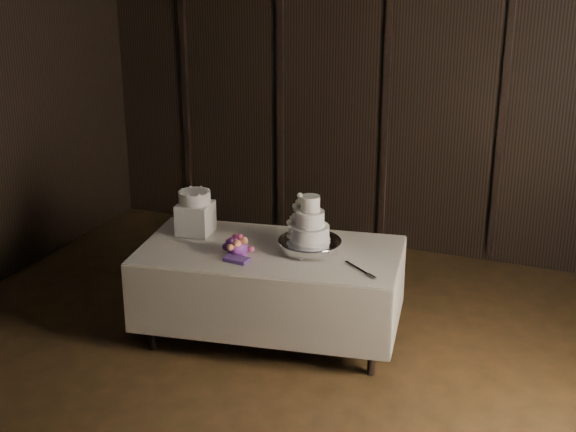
{
  "coord_description": "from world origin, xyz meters",
  "views": [
    {
      "loc": [
        1.99,
        -3.94,
        3.08
      ],
      "look_at": [
        -0.12,
        1.26,
        1.05
      ],
      "focal_mm": 50.0,
      "sensor_mm": 36.0,
      "label": 1
    }
  ],
  "objects_px": {
    "cake_stand": "(310,246)",
    "display_table": "(270,290)",
    "wedding_cake": "(306,223)",
    "small_cake": "(195,197)",
    "box_pedestal": "(195,218)",
    "bouquet": "(238,247)"
  },
  "relations": [
    {
      "from": "display_table",
      "to": "cake_stand",
      "type": "xyz_separation_m",
      "value": [
        0.3,
        0.07,
        0.39
      ]
    },
    {
      "from": "wedding_cake",
      "to": "small_cake",
      "type": "distance_m",
      "value": 0.96
    },
    {
      "from": "cake_stand",
      "to": "display_table",
      "type": "bearing_deg",
      "value": -166.01
    },
    {
      "from": "bouquet",
      "to": "box_pedestal",
      "type": "xyz_separation_m",
      "value": [
        -0.51,
        0.29,
        0.06
      ]
    },
    {
      "from": "display_table",
      "to": "small_cake",
      "type": "distance_m",
      "value": 0.95
    },
    {
      "from": "cake_stand",
      "to": "box_pedestal",
      "type": "xyz_separation_m",
      "value": [
        -0.99,
        0.02,
        0.08
      ]
    },
    {
      "from": "cake_stand",
      "to": "box_pedestal",
      "type": "distance_m",
      "value": 0.99
    },
    {
      "from": "cake_stand",
      "to": "wedding_cake",
      "type": "distance_m",
      "value": 0.19
    },
    {
      "from": "bouquet",
      "to": "small_cake",
      "type": "xyz_separation_m",
      "value": [
        -0.51,
        0.29,
        0.24
      ]
    },
    {
      "from": "wedding_cake",
      "to": "display_table",
      "type": "bearing_deg",
      "value": -170.16
    },
    {
      "from": "box_pedestal",
      "to": "small_cake",
      "type": "xyz_separation_m",
      "value": [
        0.0,
        0.0,
        0.18
      ]
    },
    {
      "from": "display_table",
      "to": "small_cake",
      "type": "bearing_deg",
      "value": 162.56
    },
    {
      "from": "wedding_cake",
      "to": "bouquet",
      "type": "distance_m",
      "value": 0.54
    },
    {
      "from": "display_table",
      "to": "box_pedestal",
      "type": "relative_size",
      "value": 8.2
    },
    {
      "from": "display_table",
      "to": "wedding_cake",
      "type": "distance_m",
      "value": 0.64
    },
    {
      "from": "wedding_cake",
      "to": "box_pedestal",
      "type": "xyz_separation_m",
      "value": [
        -0.96,
        0.04,
        -0.1
      ]
    },
    {
      "from": "display_table",
      "to": "small_cake",
      "type": "height_order",
      "value": "small_cake"
    },
    {
      "from": "cake_stand",
      "to": "small_cake",
      "type": "bearing_deg",
      "value": 178.61
    },
    {
      "from": "box_pedestal",
      "to": "wedding_cake",
      "type": "bearing_deg",
      "value": -2.3
    },
    {
      "from": "box_pedestal",
      "to": "display_table",
      "type": "bearing_deg",
      "value": -8.1
    },
    {
      "from": "cake_stand",
      "to": "wedding_cake",
      "type": "relative_size",
      "value": 1.37
    },
    {
      "from": "bouquet",
      "to": "box_pedestal",
      "type": "relative_size",
      "value": 1.51
    }
  ]
}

